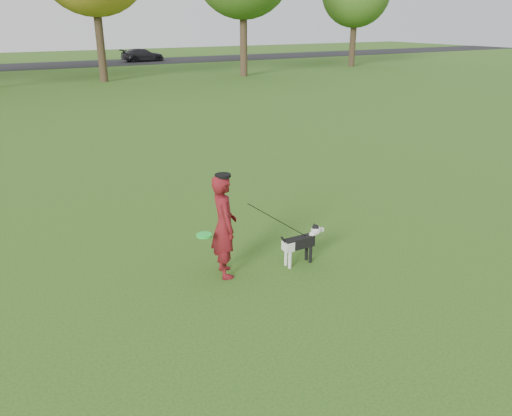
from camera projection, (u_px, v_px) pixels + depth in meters
ground at (276, 280)px, 7.46m from camera, size 120.00×120.00×0.00m
road at (12, 67)px, 39.90m from camera, size 120.00×7.00×0.02m
man at (224, 226)px, 7.36m from camera, size 0.49×0.65×1.59m
dog at (302, 241)px, 7.86m from camera, size 0.82×0.17×0.63m
car_right at (143, 55)px, 44.70m from camera, size 3.89×1.75×1.11m
man_held_items at (278, 221)px, 7.63m from camera, size 1.81×0.39×1.18m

